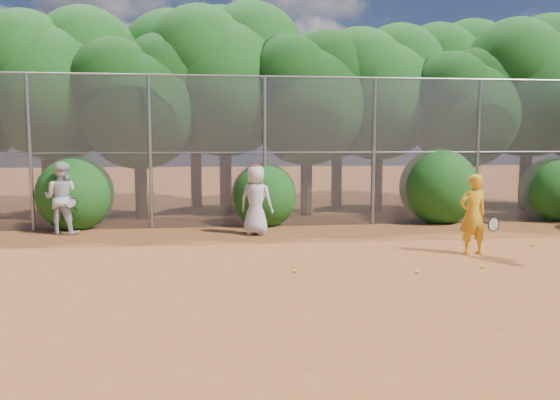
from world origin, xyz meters
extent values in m
plane|color=brown|center=(0.00, 0.00, 0.00)|extent=(80.00, 80.00, 0.00)
cylinder|color=gray|center=(-7.00, 6.00, 2.00)|extent=(0.09, 0.09, 4.00)
cylinder|color=gray|center=(-4.00, 6.00, 2.00)|extent=(0.09, 0.09, 4.00)
cylinder|color=gray|center=(-1.00, 6.00, 2.00)|extent=(0.09, 0.09, 4.00)
cylinder|color=gray|center=(2.00, 6.00, 2.00)|extent=(0.09, 0.09, 4.00)
cylinder|color=gray|center=(5.00, 6.00, 2.00)|extent=(0.09, 0.09, 4.00)
cylinder|color=gray|center=(0.00, 6.00, 4.00)|extent=(20.00, 0.05, 0.05)
cylinder|color=gray|center=(0.00, 6.00, 2.00)|extent=(20.00, 0.04, 0.04)
cube|color=slate|center=(0.00, 6.00, 2.00)|extent=(20.00, 0.02, 4.00)
cylinder|color=black|center=(-7.00, 8.50, 1.26)|extent=(0.38, 0.38, 2.52)
sphere|color=#134B12|center=(-7.00, 8.50, 3.73)|extent=(4.03, 4.03, 4.03)
sphere|color=#134B12|center=(-6.19, 8.90, 4.74)|extent=(3.23, 3.23, 3.23)
sphere|color=#134B12|center=(-7.71, 8.20, 4.54)|extent=(3.02, 3.02, 3.02)
cylinder|color=black|center=(-4.50, 7.80, 1.08)|extent=(0.36, 0.36, 2.17)
sphere|color=black|center=(-4.50, 7.80, 3.21)|extent=(3.47, 3.47, 3.47)
sphere|color=black|center=(-3.81, 8.15, 4.08)|extent=(2.78, 2.78, 2.78)
sphere|color=black|center=(-5.11, 7.54, 3.91)|extent=(2.60, 2.60, 2.60)
cylinder|color=black|center=(-2.00, 8.80, 1.33)|extent=(0.39, 0.39, 2.66)
sphere|color=#134B12|center=(-2.00, 8.80, 3.94)|extent=(4.26, 4.26, 4.26)
sphere|color=#134B12|center=(-1.15, 9.23, 5.00)|extent=(3.40, 3.40, 3.40)
sphere|color=#134B12|center=(-2.74, 8.48, 4.79)|extent=(3.19, 3.19, 3.19)
cylinder|color=black|center=(0.50, 8.20, 1.14)|extent=(0.37, 0.37, 2.27)
sphere|color=black|center=(0.50, 8.20, 3.37)|extent=(3.64, 3.64, 3.64)
sphere|color=black|center=(1.23, 8.56, 4.28)|extent=(2.91, 2.91, 2.91)
sphere|color=black|center=(-0.14, 7.93, 4.10)|extent=(2.73, 2.73, 2.73)
cylinder|color=black|center=(3.00, 9.00, 1.22)|extent=(0.38, 0.38, 2.45)
sphere|color=#134B12|center=(3.00, 9.00, 3.63)|extent=(3.92, 3.92, 3.92)
sphere|color=#134B12|center=(3.78, 9.39, 4.61)|extent=(3.14, 3.14, 3.14)
sphere|color=#134B12|center=(2.31, 8.71, 4.41)|extent=(2.94, 2.94, 2.94)
cylinder|color=black|center=(5.50, 8.00, 1.05)|extent=(0.36, 0.36, 2.10)
sphere|color=black|center=(5.50, 8.00, 3.11)|extent=(3.36, 3.36, 3.36)
sphere|color=black|center=(6.17, 8.34, 3.95)|extent=(2.69, 2.69, 2.69)
sphere|color=black|center=(4.91, 7.75, 3.78)|extent=(2.52, 2.52, 2.52)
cylinder|color=black|center=(8.00, 8.60, 1.29)|extent=(0.39, 0.39, 2.59)
sphere|color=#134B12|center=(8.00, 8.60, 3.83)|extent=(4.14, 4.14, 4.14)
sphere|color=#134B12|center=(8.83, 9.01, 4.87)|extent=(3.32, 3.32, 3.32)
sphere|color=#134B12|center=(7.27, 8.29, 4.66)|extent=(3.11, 3.11, 3.11)
cylinder|color=black|center=(-8.00, 10.80, 1.31)|extent=(0.39, 0.39, 2.62)
sphere|color=#134B12|center=(-8.00, 10.80, 3.88)|extent=(4.20, 4.20, 4.20)
sphere|color=#134B12|center=(-7.16, 11.22, 4.94)|extent=(3.36, 3.36, 3.36)
sphere|color=#134B12|center=(-8.73, 10.49, 4.72)|extent=(3.15, 3.15, 3.15)
cylinder|color=black|center=(-3.00, 11.00, 1.40)|extent=(0.40, 0.40, 2.80)
sphere|color=#134B12|center=(-3.00, 11.00, 4.14)|extent=(4.48, 4.48, 4.48)
sphere|color=#134B12|center=(-2.10, 11.45, 5.26)|extent=(3.58, 3.58, 3.58)
sphere|color=#134B12|center=(-3.78, 10.66, 5.04)|extent=(3.36, 3.36, 3.36)
cylinder|color=black|center=(2.00, 10.60, 1.26)|extent=(0.38, 0.38, 2.52)
sphere|color=#134B12|center=(2.00, 10.60, 3.73)|extent=(4.03, 4.03, 4.03)
sphere|color=#134B12|center=(2.81, 11.00, 4.74)|extent=(3.23, 3.23, 3.23)
sphere|color=#134B12|center=(1.29, 10.30, 4.54)|extent=(3.02, 3.02, 3.02)
cylinder|color=black|center=(6.50, 11.20, 1.36)|extent=(0.40, 0.40, 2.73)
sphere|color=#134B12|center=(6.50, 11.20, 4.04)|extent=(4.37, 4.37, 4.37)
sphere|color=#134B12|center=(7.37, 11.64, 5.13)|extent=(3.49, 3.49, 3.49)
sphere|color=#134B12|center=(5.74, 10.87, 4.91)|extent=(3.28, 3.28, 3.28)
sphere|color=#134B12|center=(-6.00, 6.30, 1.00)|extent=(2.00, 2.00, 2.00)
sphere|color=#134B12|center=(-1.00, 6.30, 0.90)|extent=(1.80, 1.80, 1.80)
sphere|color=#134B12|center=(4.00, 6.30, 1.10)|extent=(2.20, 2.20, 2.20)
sphere|color=#134B12|center=(7.50, 6.30, 0.95)|extent=(1.90, 1.90, 1.90)
imported|color=gold|center=(2.86, 1.85, 0.82)|extent=(0.64, 0.46, 1.65)
torus|color=black|center=(3.21, 1.65, 0.65)|extent=(0.30, 0.12, 0.30)
cylinder|color=black|center=(3.15, 1.86, 0.65)|extent=(0.12, 0.28, 0.03)
imported|color=silver|center=(-1.33, 4.72, 0.86)|extent=(0.99, 0.86, 1.72)
ellipsoid|color=#AE2618|center=(-1.33, 4.72, 1.68)|extent=(0.22, 0.22, 0.13)
sphere|color=#CBED2B|center=(-1.03, 4.52, 0.85)|extent=(0.07, 0.07, 0.07)
imported|color=silver|center=(-6.11, 5.40, 0.90)|extent=(0.99, 0.83, 1.80)
torus|color=black|center=(-5.81, 5.10, 0.80)|extent=(0.34, 0.26, 0.26)
cylinder|color=black|center=(-5.77, 5.27, 0.67)|extent=(0.08, 0.24, 0.19)
sphere|color=#CBED2B|center=(1.17, 0.44, 0.03)|extent=(0.07, 0.07, 0.07)
sphere|color=#CBED2B|center=(4.57, 2.49, 0.03)|extent=(0.07, 0.07, 0.07)
sphere|color=#CBED2B|center=(2.50, 0.67, 0.03)|extent=(0.07, 0.07, 0.07)
sphere|color=#CBED2B|center=(-0.95, 0.74, 0.03)|extent=(0.07, 0.07, 0.07)
sphere|color=#CBED2B|center=(3.37, 3.53, 0.03)|extent=(0.07, 0.07, 0.07)
camera|label=1|loc=(-2.30, -8.57, 2.32)|focal=35.00mm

